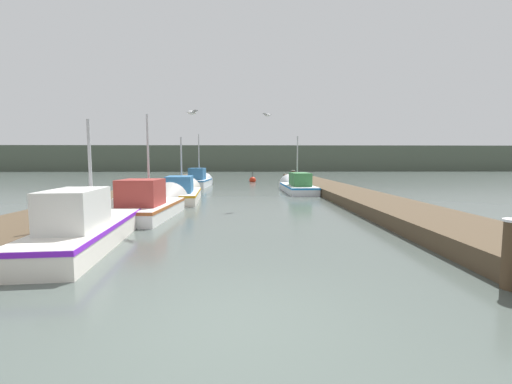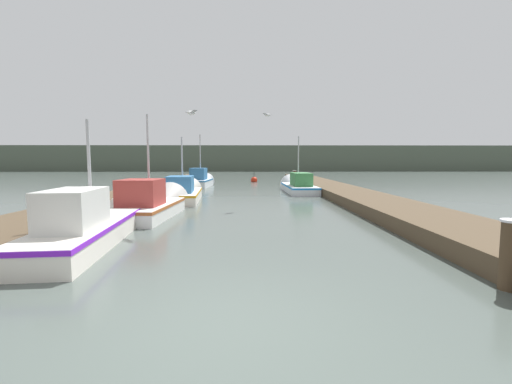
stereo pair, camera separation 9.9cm
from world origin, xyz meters
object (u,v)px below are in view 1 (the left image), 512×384
at_px(fishing_boat_2, 183,192).
at_px(fishing_boat_0, 95,224).
at_px(fishing_boat_4, 200,180).
at_px(seagull_1, 192,113).
at_px(fishing_boat_3, 296,186).
at_px(fishing_boat_1, 153,204).
at_px(seagull_lead, 267,115).
at_px(mooring_piling_1, 512,254).
at_px(channel_buoy, 253,180).
at_px(mooring_piling_0, 293,176).

bearing_deg(fishing_boat_2, fishing_boat_0, -97.74).
xyz_separation_m(fishing_boat_4, seagull_1, (2.11, -16.61, 3.04)).
distance_m(fishing_boat_3, seagull_1, 13.49).
relative_size(fishing_boat_4, seagull_1, 9.50).
height_order(fishing_boat_1, fishing_boat_4, fishing_boat_4).
distance_m(fishing_boat_3, seagull_lead, 8.52).
relative_size(mooring_piling_1, channel_buoy, 1.02).
relative_size(fishing_boat_4, mooring_piling_1, 4.20).
xyz_separation_m(mooring_piling_1, seagull_1, (-5.94, 5.31, 2.94)).
height_order(mooring_piling_0, mooring_piling_1, mooring_piling_1).
height_order(fishing_boat_0, fishing_boat_3, fishing_boat_3).
height_order(fishing_boat_0, fishing_boat_2, fishing_boat_2).
bearing_deg(fishing_boat_4, channel_buoy, 55.96).
bearing_deg(fishing_boat_0, seagull_1, 32.92).
xyz_separation_m(fishing_boat_0, channel_buoy, (4.44, 24.07, -0.27)).
xyz_separation_m(fishing_boat_0, fishing_boat_2, (0.50, 9.41, -0.05)).
relative_size(fishing_boat_3, seagull_1, 12.64).
xyz_separation_m(fishing_boat_2, fishing_boat_4, (-0.34, 8.97, 0.08)).
height_order(fishing_boat_4, mooring_piling_1, fishing_boat_4).
relative_size(fishing_boat_0, fishing_boat_1, 1.19).
xyz_separation_m(fishing_boat_3, fishing_boat_4, (-7.04, 4.45, 0.08)).
bearing_deg(fishing_boat_1, fishing_boat_3, 57.32).
bearing_deg(fishing_boat_1, fishing_boat_2, 90.84).
relative_size(fishing_boat_1, seagull_lead, 10.55).
relative_size(mooring_piling_1, seagull_lead, 2.30).
relative_size(fishing_boat_0, fishing_boat_3, 0.98).
relative_size(fishing_boat_2, seagull_lead, 11.98).
bearing_deg(fishing_boat_1, fishing_boat_0, -91.39).
relative_size(fishing_boat_1, fishing_boat_3, 0.82).
distance_m(fishing_boat_1, channel_buoy, 20.20).
bearing_deg(seagull_lead, mooring_piling_1, -122.20).
bearing_deg(seagull_1, fishing_boat_4, 149.54).
xyz_separation_m(channel_buoy, seagull_lead, (0.38, -17.46, 3.90)).
bearing_deg(seagull_lead, fishing_boat_4, 61.12).
distance_m(fishing_boat_1, seagull_1, 4.45).
bearing_deg(fishing_boat_0, fishing_boat_2, 81.79).
relative_size(fishing_boat_3, mooring_piling_1, 5.59).
height_order(fishing_boat_4, mooring_piling_0, fishing_boat_4).
bearing_deg(channel_buoy, fishing_boat_4, -127.00).
xyz_separation_m(fishing_boat_4, mooring_piling_0, (8.14, 5.23, 0.09)).
height_order(fishing_boat_2, mooring_piling_0, fishing_boat_2).
distance_m(fishing_boat_1, fishing_boat_4, 14.08).
height_order(fishing_boat_0, seagull_lead, seagull_lead).
bearing_deg(fishing_boat_3, fishing_boat_0, -119.08).
relative_size(fishing_boat_0, seagull_lead, 12.60).
relative_size(mooring_piling_0, channel_buoy, 1.00).
relative_size(fishing_boat_4, channel_buoy, 4.28).
height_order(fishing_boat_3, seagull_1, fishing_boat_3).
bearing_deg(channel_buoy, fishing_boat_2, -105.06).
bearing_deg(channel_buoy, fishing_boat_0, -100.46).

